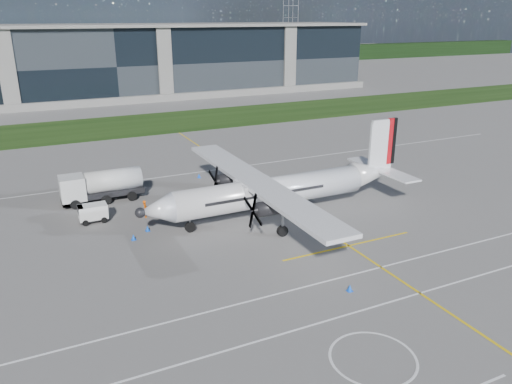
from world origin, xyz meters
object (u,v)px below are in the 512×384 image
at_px(pylon_east, 290,21).
at_px(turboprop_aircraft, 280,174).
at_px(safety_cone_fwd, 133,237).
at_px(fuel_tanker_truck, 96,187).
at_px(safety_cone_portwing, 350,288).
at_px(ground_crew_person, 145,208).
at_px(safety_cone_nose_stbd, 148,228).
at_px(safety_cone_stbdwing, 199,176).
at_px(baggage_tug, 93,213).

bearing_deg(pylon_east, turboprop_aircraft, -119.58).
relative_size(pylon_east, safety_cone_fwd, 60.00).
relative_size(pylon_east, turboprop_aircraft, 1.12).
xyz_separation_m(fuel_tanker_truck, safety_cone_portwing, (12.46, -24.76, -1.29)).
xyz_separation_m(turboprop_aircraft, ground_crew_person, (-11.17, 4.94, -3.08)).
xyz_separation_m(pylon_east, safety_cone_nose_stbd, (-95.77, -146.18, -14.75)).
xyz_separation_m(pylon_east, safety_cone_stbdwing, (-86.85, -134.03, -14.75)).
relative_size(baggage_tug, safety_cone_portwing, 5.27).
height_order(turboprop_aircraft, baggage_tug, turboprop_aircraft).
height_order(fuel_tanker_truck, ground_crew_person, fuel_tanker_truck).
xyz_separation_m(ground_crew_person, safety_cone_fwd, (-2.11, -4.44, -0.68)).
distance_m(turboprop_aircraft, safety_cone_nose_stbd, 12.50).
distance_m(baggage_tug, safety_cone_stbdwing, 15.06).
bearing_deg(safety_cone_nose_stbd, turboprop_aircraft, -8.55).
relative_size(safety_cone_stbdwing, safety_cone_nose_stbd, 1.00).
relative_size(safety_cone_fwd, safety_cone_nose_stbd, 1.00).
bearing_deg(baggage_tug, safety_cone_portwing, -55.50).
distance_m(pylon_east, safety_cone_stbdwing, 160.39).
relative_size(turboprop_aircraft, baggage_tug, 10.13).
bearing_deg(safety_cone_portwing, pylon_east, 61.99).
bearing_deg(turboprop_aircraft, pylon_east, 60.42).
relative_size(safety_cone_stbdwing, safety_cone_fwd, 1.00).
distance_m(fuel_tanker_truck, ground_crew_person, 6.92).
relative_size(baggage_tug, ground_crew_person, 1.42).
bearing_deg(safety_cone_stbdwing, turboprop_aircraft, -78.34).
bearing_deg(safety_cone_stbdwing, safety_cone_fwd, -127.78).
distance_m(baggage_tug, safety_cone_nose_stbd, 5.66).
relative_size(ground_crew_person, safety_cone_portwing, 3.70).
xyz_separation_m(turboprop_aircraft, baggage_tug, (-15.61, 5.91, -3.21)).
bearing_deg(pylon_east, baggage_tug, -125.04).
bearing_deg(safety_cone_portwing, ground_crew_person, 115.91).
distance_m(pylon_east, ground_crew_person, 172.35).
bearing_deg(ground_crew_person, turboprop_aircraft, -101.42).
distance_m(pylon_east, fuel_tanker_truck, 169.27).
distance_m(fuel_tanker_truck, safety_cone_fwd, 10.61).
relative_size(turboprop_aircraft, safety_cone_stbdwing, 53.35).
xyz_separation_m(safety_cone_stbdwing, safety_cone_fwd, (-10.40, -13.42, 0.00)).
xyz_separation_m(turboprop_aircraft, safety_cone_nose_stbd, (-11.79, 1.77, -3.75)).
xyz_separation_m(safety_cone_stbdwing, safety_cone_portwing, (0.81, -27.72, 0.00)).
height_order(pylon_east, safety_cone_nose_stbd, pylon_east).
distance_m(baggage_tug, ground_crew_person, 4.55).
height_order(fuel_tanker_truck, safety_cone_stbdwing, fuel_tanker_truck).
xyz_separation_m(turboprop_aircraft, safety_cone_fwd, (-13.28, 0.50, -3.75)).
relative_size(safety_cone_nose_stbd, safety_cone_portwing, 1.00).
distance_m(fuel_tanker_truck, safety_cone_nose_stbd, 9.67).
height_order(safety_cone_nose_stbd, safety_cone_portwing, same).
bearing_deg(safety_cone_portwing, fuel_tanker_truck, 116.71).
bearing_deg(fuel_tanker_truck, safety_cone_portwing, -63.29).
distance_m(turboprop_aircraft, safety_cone_fwd, 13.80).
bearing_deg(safety_cone_fwd, turboprop_aircraft, -2.17).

